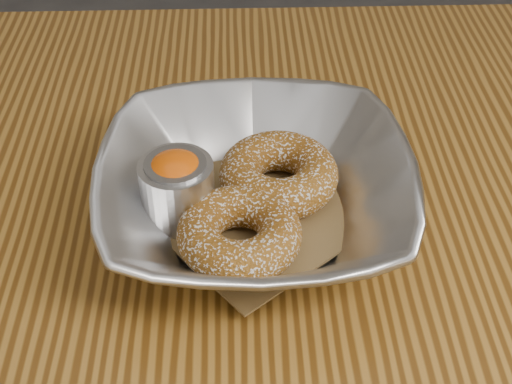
{
  "coord_description": "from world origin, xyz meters",
  "views": [
    {
      "loc": [
        -0.09,
        -0.37,
        1.13
      ],
      "look_at": [
        -0.08,
        0.04,
        0.78
      ],
      "focal_mm": 50.0,
      "sensor_mm": 36.0,
      "label": 1
    }
  ],
  "objects_px": {
    "table": "(351,337)",
    "donut_front": "(239,233)",
    "ramekin": "(177,187)",
    "serving_bowl": "(256,193)",
    "donut_back": "(279,174)"
  },
  "relations": [
    {
      "from": "serving_bowl",
      "to": "donut_back",
      "type": "xyz_separation_m",
      "value": [
        0.02,
        0.02,
        -0.0
      ]
    },
    {
      "from": "serving_bowl",
      "to": "table",
      "type": "bearing_deg",
      "value": -26.7
    },
    {
      "from": "serving_bowl",
      "to": "donut_front",
      "type": "relative_size",
      "value": 2.64
    },
    {
      "from": "table",
      "to": "ramekin",
      "type": "xyz_separation_m",
      "value": [
        -0.14,
        0.04,
        0.14
      ]
    },
    {
      "from": "table",
      "to": "donut_front",
      "type": "xyz_separation_m",
      "value": [
        -0.09,
        -0.0,
        0.12
      ]
    },
    {
      "from": "serving_bowl",
      "to": "ramekin",
      "type": "xyz_separation_m",
      "value": [
        -0.06,
        0.0,
        0.01
      ]
    },
    {
      "from": "donut_back",
      "to": "serving_bowl",
      "type": "bearing_deg",
      "value": -127.19
    },
    {
      "from": "table",
      "to": "donut_back",
      "type": "xyz_separation_m",
      "value": [
        -0.06,
        0.06,
        0.13
      ]
    },
    {
      "from": "donut_back",
      "to": "ramekin",
      "type": "distance_m",
      "value": 0.08
    },
    {
      "from": "table",
      "to": "ramekin",
      "type": "relative_size",
      "value": 21.1
    },
    {
      "from": "serving_bowl",
      "to": "ramekin",
      "type": "relative_size",
      "value": 4.18
    },
    {
      "from": "serving_bowl",
      "to": "donut_front",
      "type": "bearing_deg",
      "value": -108.21
    },
    {
      "from": "donut_back",
      "to": "donut_front",
      "type": "relative_size",
      "value": 1.04
    },
    {
      "from": "table",
      "to": "donut_back",
      "type": "distance_m",
      "value": 0.15
    },
    {
      "from": "ramekin",
      "to": "table",
      "type": "bearing_deg",
      "value": -16.01
    }
  ]
}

